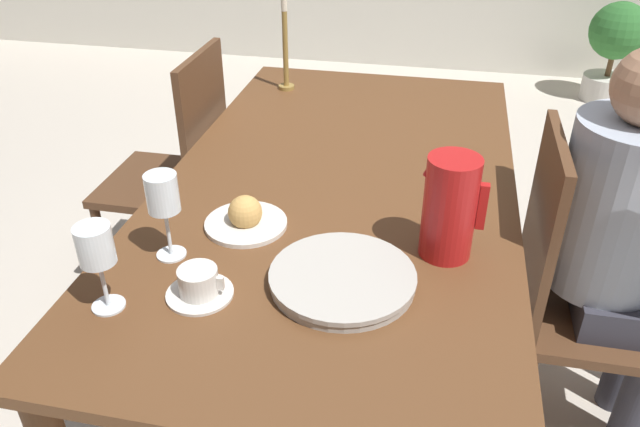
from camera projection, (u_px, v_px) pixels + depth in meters
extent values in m
plane|color=beige|center=(336.00, 364.00, 2.15)|extent=(20.00, 20.00, 0.00)
cube|color=brown|center=(339.00, 184.00, 1.78)|extent=(0.98, 1.81, 0.03)
cylinder|color=brown|center=(277.00, 155.00, 2.75)|extent=(0.07, 0.07, 0.70)
cylinder|color=brown|center=(475.00, 174.00, 2.60)|extent=(0.07, 0.07, 0.70)
cylinder|color=#51331E|center=(634.00, 338.00, 1.97)|extent=(0.04, 0.04, 0.41)
cylinder|color=#51331E|center=(513.00, 322.00, 2.03)|extent=(0.04, 0.04, 0.41)
cylinder|color=#51331E|center=(520.00, 410.00, 1.72)|extent=(0.04, 0.04, 0.41)
cube|color=#51331E|center=(598.00, 314.00, 1.73)|extent=(0.42, 0.42, 0.03)
cube|color=#51331E|center=(542.00, 227.00, 1.62)|extent=(0.03, 0.39, 0.50)
cylinder|color=#51331E|center=(104.00, 253.00, 2.36)|extent=(0.04, 0.04, 0.41)
cylinder|color=#51331E|center=(146.00, 204.00, 2.67)|extent=(0.04, 0.04, 0.41)
cylinder|color=#51331E|center=(196.00, 265.00, 2.30)|extent=(0.04, 0.04, 0.41)
cylinder|color=#51331E|center=(229.00, 213.00, 2.61)|extent=(0.04, 0.04, 0.41)
cube|color=#51331E|center=(162.00, 183.00, 2.37)|extent=(0.42, 0.42, 0.03)
cube|color=#51331E|center=(204.00, 123.00, 2.19)|extent=(0.03, 0.39, 0.50)
cylinder|color=#33333D|center=(627.00, 351.00, 1.90)|extent=(0.09, 0.09, 0.44)
cylinder|color=#33333D|center=(638.00, 391.00, 1.76)|extent=(0.09, 0.09, 0.44)
cube|color=#33333D|center=(629.00, 296.00, 1.70)|extent=(0.30, 0.34, 0.11)
cylinder|color=#9EA8B7|center=(619.00, 206.00, 1.57)|extent=(0.30, 0.30, 0.46)
cylinder|color=red|center=(450.00, 208.00, 1.40)|extent=(0.12, 0.12, 0.25)
cube|color=red|center=(482.00, 206.00, 1.38)|extent=(0.02, 0.02, 0.11)
cone|color=red|center=(432.00, 167.00, 1.35)|extent=(0.04, 0.04, 0.04)
cylinder|color=white|center=(172.00, 254.00, 1.45)|extent=(0.07, 0.07, 0.00)
cylinder|color=white|center=(168.00, 232.00, 1.42)|extent=(0.01, 0.01, 0.12)
cylinder|color=white|center=(162.00, 193.00, 1.37)|extent=(0.07, 0.07, 0.09)
cylinder|color=white|center=(109.00, 305.00, 1.30)|extent=(0.07, 0.07, 0.00)
cylinder|color=white|center=(104.00, 284.00, 1.27)|extent=(0.01, 0.01, 0.11)
cylinder|color=white|center=(95.00, 245.00, 1.22)|extent=(0.07, 0.07, 0.08)
cylinder|color=red|center=(97.00, 253.00, 1.23)|extent=(0.06, 0.06, 0.05)
cylinder|color=silver|center=(200.00, 294.00, 1.33)|extent=(0.14, 0.14, 0.01)
cylinder|color=silver|center=(198.00, 281.00, 1.31)|extent=(0.08, 0.08, 0.06)
cube|color=silver|center=(221.00, 283.00, 1.30)|extent=(0.01, 0.01, 0.03)
cylinder|color=#B7B2A8|center=(342.00, 281.00, 1.36)|extent=(0.32, 0.32, 0.02)
cylinder|color=#B7B2A8|center=(343.00, 275.00, 1.35)|extent=(0.32, 0.32, 0.01)
cylinder|color=silver|center=(246.00, 224.00, 1.56)|extent=(0.21, 0.21, 0.01)
sphere|color=tan|center=(245.00, 212.00, 1.54)|extent=(0.09, 0.09, 0.09)
cylinder|color=olive|center=(286.00, 87.00, 2.38)|extent=(0.06, 0.06, 0.01)
cylinder|color=olive|center=(285.00, 49.00, 2.30)|extent=(0.02, 0.02, 0.28)
cylinder|color=beige|center=(284.00, 4.00, 2.22)|extent=(0.02, 0.02, 0.05)
cylinder|color=beige|center=(604.00, 87.00, 4.22)|extent=(0.30, 0.30, 0.16)
cylinder|color=brown|center=(610.00, 65.00, 4.14)|extent=(0.04, 0.04, 0.15)
sphere|color=#2D6B2D|center=(619.00, 31.00, 4.02)|extent=(0.37, 0.37, 0.37)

